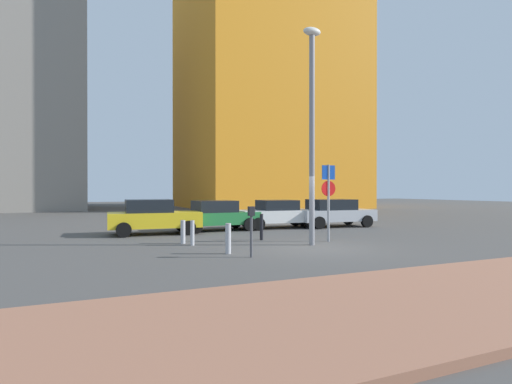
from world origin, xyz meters
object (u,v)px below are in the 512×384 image
Objects in this scene: parked_car_white at (278,214)px; parking_meter at (251,225)px; traffic_bollard_mid at (192,233)px; street_lamp at (312,119)px; parked_car_green at (216,215)px; traffic_bollard_edge at (183,232)px; parked_car_yellow at (153,216)px; parked_car_silver at (334,212)px; parking_sign_post at (328,193)px; traffic_bollard_far at (261,227)px; traffic_bollard_near at (228,239)px.

parking_meter is (-5.03, -8.05, 0.22)m from parked_car_white.
street_lamp is at bearing -22.66° from traffic_bollard_mid.
traffic_bollard_mid is at bearing 105.24° from parking_meter.
traffic_bollard_edge is (-2.71, -4.15, -0.33)m from parked_car_green.
parked_car_green reaches higher than traffic_bollard_mid.
parking_meter is 1.74× the size of traffic_bollard_edge.
parked_car_yellow is 9.62m from parked_car_silver.
street_lamp reaches higher than parking_sign_post.
parked_car_white reaches higher than traffic_bollard_edge.
street_lamp is (3.10, 1.61, 3.61)m from parking_meter.
parked_car_white is 2.88× the size of parking_meter.
parked_car_yellow reaches higher than parked_car_white.
parked_car_yellow is at bearing 131.91° from traffic_bollard_far.
parked_car_silver is at bearing 21.00° from traffic_bollard_edge.
traffic_bollard_far is at bearing 116.95° from street_lamp.
parked_car_silver is 0.55× the size of street_lamp.
street_lamp is at bearing -130.64° from parked_car_silver.
parked_car_silver is at bearing 31.77° from traffic_bollard_far.
parked_car_white is 8.97m from traffic_bollard_near.
traffic_bollard_far is at bearing 146.13° from parking_sign_post.
traffic_bollard_edge is at bearing 105.41° from parking_meter.
parked_car_green is at bearing 62.20° from traffic_bollard_mid.
traffic_bollard_mid is at bearing -73.71° from traffic_bollard_edge.
parked_car_green is at bearing 179.85° from parked_car_white.
traffic_bollard_far is at bearing 60.93° from parking_meter.
parking_meter is (1.51, -7.65, 0.17)m from parked_car_yellow.
street_lamp is at bearing -106.61° from parked_car_white.
parked_car_silver is 8.57m from street_lamp.
parked_car_white is at bearing 52.80° from traffic_bollard_near.
parked_car_white is at bearing 58.03° from parking_meter.
parking_sign_post is 1.97× the size of parking_meter.
traffic_bollard_near is at bearing -78.12° from traffic_bollard_mid.
parking_sign_post is 2.99m from street_lamp.
traffic_bollard_edge is (-6.11, -4.14, -0.32)m from parked_car_white.
traffic_bollard_near is at bearing -164.24° from parking_sign_post.
street_lamp reaches higher than parked_car_white.
parked_car_white reaches higher than traffic_bollard_near.
parking_sign_post is 5.01m from traffic_bollard_near.
parked_car_white is at bearing -0.15° from parked_car_green.
parked_car_green is at bearing 174.49° from parked_car_silver.
parked_car_white is 0.55× the size of street_lamp.
traffic_bollard_mid is (-5.92, -4.78, -0.30)m from parked_car_white.
traffic_bollard_far is (-1.06, 2.08, -4.07)m from street_lamp.
parking_sign_post is at bearing -126.57° from parked_car_silver.
parking_meter is at bearing -74.59° from traffic_bollard_edge.
parked_car_yellow is 0.95× the size of parked_car_silver.
traffic_bollard_edge is (-3.13, 0.23, -0.08)m from traffic_bollard_far.
parked_car_white is 4.18× the size of traffic_bollard_far.
parking_sign_post reaches higher than parked_car_green.
traffic_bollard_mid is at bearing -141.10° from parked_car_white.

